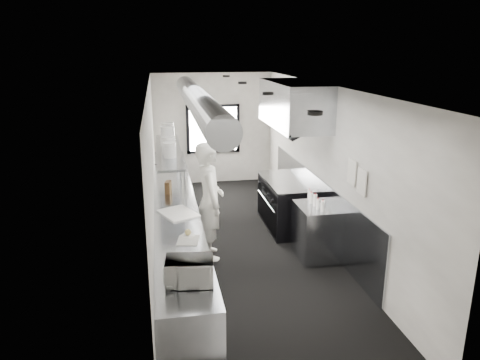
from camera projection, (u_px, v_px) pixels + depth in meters
name	position (u px, v px, depth m)	size (l,w,h in m)	color
floor	(241.00, 244.00, 8.16)	(3.00, 8.00, 0.01)	black
ceiling	(242.00, 86.00, 7.37)	(3.00, 8.00, 0.01)	silver
wall_back	(213.00, 129.00, 11.54)	(3.00, 0.02, 2.80)	silver
wall_front	(324.00, 285.00, 3.99)	(3.00, 0.02, 2.80)	silver
wall_left	(152.00, 173.00, 7.51)	(0.02, 8.00, 2.80)	silver
wall_right	(325.00, 165.00, 8.02)	(0.02, 8.00, 2.80)	silver
wall_cladding	(316.00, 205.00, 8.54)	(0.03, 5.50, 1.10)	#99A1A7
hvac_duct	(197.00, 99.00, 7.69)	(0.40, 0.40, 6.40)	gray
service_window	(213.00, 129.00, 11.50)	(1.36, 0.05, 1.25)	white
exhaust_hood	(293.00, 104.00, 8.33)	(0.81, 2.20, 0.88)	#99A1A7
prep_counter	(177.00, 237.00, 7.36)	(0.70, 6.00, 0.90)	#99A1A7
pass_shelf	(169.00, 151.00, 8.46)	(0.45, 3.00, 0.68)	#99A1A7
range	(287.00, 203.00, 8.86)	(0.88, 1.60, 0.94)	black
bottle_station	(317.00, 231.00, 7.57)	(0.65, 0.80, 0.90)	#99A1A7
far_work_table	(170.00, 175.00, 10.85)	(0.70, 1.20, 0.90)	#99A1A7
notice_sheet_a	(352.00, 172.00, 6.82)	(0.02, 0.28, 0.38)	silver
notice_sheet_b	(362.00, 182.00, 6.51)	(0.02, 0.28, 0.38)	silver
line_cook	(210.00, 201.00, 7.43)	(0.72, 0.47, 1.97)	white
microwave	(189.00, 271.00, 4.98)	(0.48, 0.37, 0.29)	silver
deli_tub_a	(169.00, 272.00, 5.17)	(0.14, 0.14, 0.10)	#B4C2B3
deli_tub_b	(175.00, 267.00, 5.27)	(0.14, 0.14, 0.10)	#B4C2B3
newspaper	(188.00, 240.00, 6.12)	(0.28, 0.35, 0.01)	silver
small_plate	(188.00, 236.00, 6.25)	(0.19, 0.19, 0.02)	white
pastry	(188.00, 232.00, 6.24)	(0.09, 0.09, 0.09)	tan
cutting_board	(178.00, 213.00, 7.09)	(0.47, 0.62, 0.02)	white
knife_block	(168.00, 187.00, 8.07)	(0.09, 0.20, 0.22)	brown
plate_stack_a	(170.00, 150.00, 7.82)	(0.22, 0.22, 0.26)	white
plate_stack_b	(169.00, 146.00, 8.04)	(0.24, 0.24, 0.31)	white
plate_stack_c	(168.00, 136.00, 8.72)	(0.27, 0.27, 0.38)	white
plate_stack_d	(168.00, 132.00, 9.20)	(0.24, 0.24, 0.37)	white
squeeze_bottle_a	(323.00, 206.00, 7.17)	(0.06, 0.06, 0.18)	white
squeeze_bottle_b	(318.00, 204.00, 7.27)	(0.06, 0.06, 0.17)	white
squeeze_bottle_c	(315.00, 200.00, 7.41)	(0.07, 0.07, 0.20)	white
squeeze_bottle_d	(311.00, 198.00, 7.55)	(0.06, 0.06, 0.19)	white
squeeze_bottle_e	(309.00, 195.00, 7.74)	(0.06, 0.06, 0.18)	white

